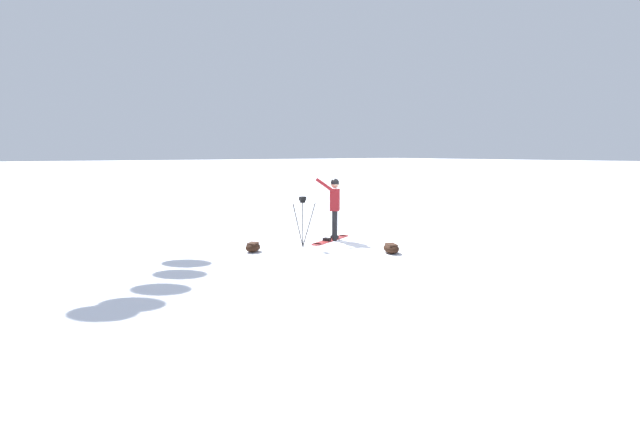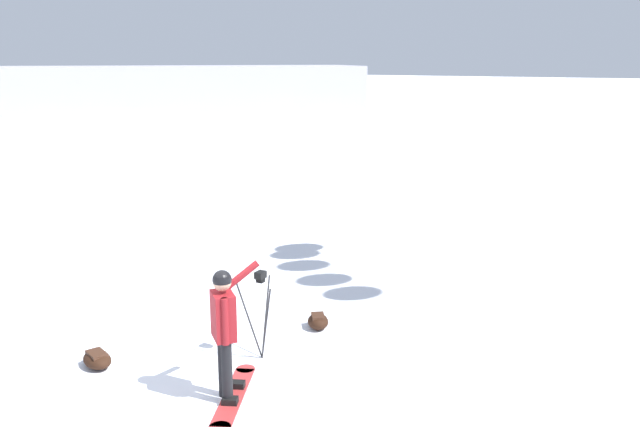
{
  "view_description": "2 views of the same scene",
  "coord_description": "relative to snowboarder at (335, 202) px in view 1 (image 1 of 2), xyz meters",
  "views": [
    {
      "loc": [
        -9.66,
        8.08,
        2.49
      ],
      "look_at": [
        0.19,
        1.02,
        0.88
      ],
      "focal_mm": 25.73,
      "sensor_mm": 36.0,
      "label": 1
    },
    {
      "loc": [
        5.47,
        -6.31,
        4.37
      ],
      "look_at": [
        1.12,
        1.87,
        2.2
      ],
      "focal_mm": 37.76,
      "sensor_mm": 36.0,
      "label": 2
    }
  ],
  "objects": [
    {
      "name": "ground_plane",
      "position": [
        -0.63,
        -0.19,
        -1.09
      ],
      "size": [
        300.0,
        300.0,
        0.0
      ],
      "primitive_type": "plane",
      "color": "white"
    },
    {
      "name": "snowboarder",
      "position": [
        0.0,
        0.0,
        0.0
      ],
      "size": [
        0.49,
        0.78,
        1.8
      ],
      "color": "black",
      "rests_on": "ground_plane"
    },
    {
      "name": "snowboard",
      "position": [
        0.04,
        0.1,
        -1.07
      ],
      "size": [
        0.88,
        1.71,
        0.1
      ],
      "color": "#B23333",
      "rests_on": "ground_plane"
    },
    {
      "name": "gear_bag_large",
      "position": [
        -2.2,
        -0.11,
        -0.97
      ],
      "size": [
        0.64,
        0.54,
        0.23
      ],
      "color": "black",
      "rests_on": "ground_plane"
    },
    {
      "name": "camera_tripod",
      "position": [
        -0.27,
        1.26,
        -0.13
      ],
      "size": [
        0.58,
        0.59,
        1.35
      ],
      "color": "#262628",
      "rests_on": "ground_plane"
    },
    {
      "name": "gear_bag_small",
      "position": [
        -0.06,
        2.65,
        -0.96
      ],
      "size": [
        0.54,
        0.57,
        0.24
      ],
      "color": "black",
      "rests_on": "ground_plane"
    }
  ]
}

